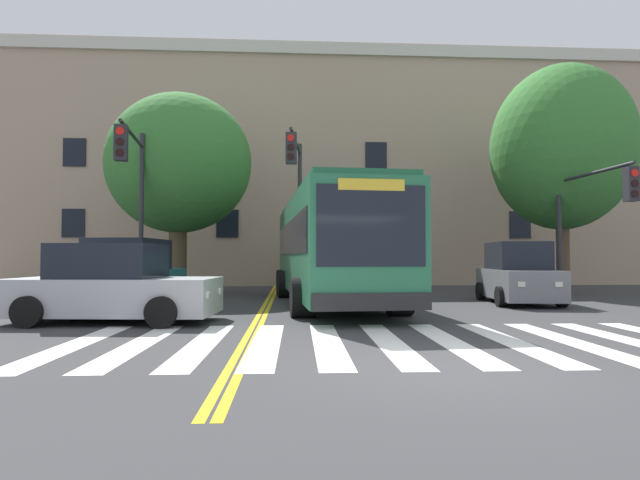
{
  "coord_description": "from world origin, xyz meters",
  "views": [
    {
      "loc": [
        -2.14,
        -6.5,
        1.46
      ],
      "look_at": [
        -1.3,
        8.1,
        1.96
      ],
      "focal_mm": 28.0,
      "sensor_mm": 36.0,
      "label": 1
    }
  ],
  "objects_px": {
    "city_bus": "(330,246)",
    "street_tree_curbside_small": "(179,164)",
    "car_navy_behind_bus": "(321,269)",
    "street_tree_curbside_large": "(561,148)",
    "car_grey_far_lane": "(518,275)",
    "traffic_light_near_corner": "(589,206)",
    "traffic_light_overhead": "(297,186)",
    "car_silver_cross_street": "(113,287)",
    "car_teal_near_lane": "(127,279)",
    "traffic_light_far_corner": "(134,182)"
  },
  "relations": [
    {
      "from": "street_tree_curbside_large",
      "to": "street_tree_curbside_small",
      "type": "relative_size",
      "value": 1.15
    },
    {
      "from": "traffic_light_near_corner",
      "to": "street_tree_curbside_small",
      "type": "xyz_separation_m",
      "value": [
        -14.14,
        4.16,
        2.0
      ]
    },
    {
      "from": "car_silver_cross_street",
      "to": "traffic_light_near_corner",
      "type": "distance_m",
      "value": 14.5
    },
    {
      "from": "city_bus",
      "to": "traffic_light_near_corner",
      "type": "xyz_separation_m",
      "value": [
        8.48,
        0.05,
        1.32
      ]
    },
    {
      "from": "car_navy_behind_bus",
      "to": "street_tree_curbside_large",
      "type": "distance_m",
      "value": 11.86
    },
    {
      "from": "car_navy_behind_bus",
      "to": "street_tree_curbside_large",
      "type": "relative_size",
      "value": 0.51
    },
    {
      "from": "car_teal_near_lane",
      "to": "traffic_light_near_corner",
      "type": "distance_m",
      "value": 14.43
    },
    {
      "from": "city_bus",
      "to": "traffic_light_near_corner",
      "type": "relative_size",
      "value": 2.41
    },
    {
      "from": "city_bus",
      "to": "street_tree_curbside_large",
      "type": "xyz_separation_m",
      "value": [
        9.48,
        3.44,
        3.99
      ]
    },
    {
      "from": "city_bus",
      "to": "car_teal_near_lane",
      "type": "distance_m",
      "value": 6.02
    },
    {
      "from": "car_navy_behind_bus",
      "to": "street_tree_curbside_small",
      "type": "xyz_separation_m",
      "value": [
        -5.91,
        -4.81,
        4.27
      ]
    },
    {
      "from": "street_tree_curbside_large",
      "to": "city_bus",
      "type": "bearing_deg",
      "value": -160.04
    },
    {
      "from": "city_bus",
      "to": "car_navy_behind_bus",
      "type": "relative_size",
      "value": 2.42
    },
    {
      "from": "traffic_light_near_corner",
      "to": "traffic_light_far_corner",
      "type": "xyz_separation_m",
      "value": [
        -14.64,
        0.23,
        0.7
      ]
    },
    {
      "from": "car_teal_near_lane",
      "to": "car_grey_far_lane",
      "type": "bearing_deg",
      "value": 7.55
    },
    {
      "from": "car_grey_far_lane",
      "to": "street_tree_curbside_large",
      "type": "relative_size",
      "value": 0.43
    },
    {
      "from": "traffic_light_far_corner",
      "to": "street_tree_curbside_large",
      "type": "relative_size",
      "value": 0.63
    },
    {
      "from": "car_teal_near_lane",
      "to": "car_grey_far_lane",
      "type": "distance_m",
      "value": 11.67
    },
    {
      "from": "city_bus",
      "to": "street_tree_curbside_small",
      "type": "xyz_separation_m",
      "value": [
        -5.66,
        4.2,
        3.32
      ]
    },
    {
      "from": "traffic_light_near_corner",
      "to": "street_tree_curbside_small",
      "type": "bearing_deg",
      "value": 163.62
    },
    {
      "from": "traffic_light_near_corner",
      "to": "car_teal_near_lane",
      "type": "bearing_deg",
      "value": -172.47
    },
    {
      "from": "city_bus",
      "to": "street_tree_curbside_small",
      "type": "distance_m",
      "value": 7.79
    },
    {
      "from": "city_bus",
      "to": "car_teal_near_lane",
      "type": "bearing_deg",
      "value": -162.16
    },
    {
      "from": "city_bus",
      "to": "street_tree_curbside_small",
      "type": "relative_size",
      "value": 1.43
    },
    {
      "from": "car_grey_far_lane",
      "to": "car_silver_cross_street",
      "type": "xyz_separation_m",
      "value": [
        -11.11,
        -3.88,
        -0.08
      ]
    },
    {
      "from": "car_navy_behind_bus",
      "to": "street_tree_curbside_large",
      "type": "xyz_separation_m",
      "value": [
        9.23,
        -5.57,
        4.94
      ]
    },
    {
      "from": "car_silver_cross_street",
      "to": "traffic_light_overhead",
      "type": "height_order",
      "value": "traffic_light_overhead"
    },
    {
      "from": "traffic_light_overhead",
      "to": "city_bus",
      "type": "bearing_deg",
      "value": -67.16
    },
    {
      "from": "city_bus",
      "to": "traffic_light_far_corner",
      "type": "bearing_deg",
      "value": 177.46
    },
    {
      "from": "car_teal_near_lane",
      "to": "car_grey_far_lane",
      "type": "relative_size",
      "value": 1.14
    },
    {
      "from": "car_grey_far_lane",
      "to": "traffic_light_far_corner",
      "type": "bearing_deg",
      "value": 177.34
    },
    {
      "from": "traffic_light_near_corner",
      "to": "traffic_light_overhead",
      "type": "relative_size",
      "value": 0.79
    },
    {
      "from": "car_navy_behind_bus",
      "to": "street_tree_curbside_large",
      "type": "bearing_deg",
      "value": -31.09
    },
    {
      "from": "car_silver_cross_street",
      "to": "car_grey_far_lane",
      "type": "bearing_deg",
      "value": 19.25
    },
    {
      "from": "city_bus",
      "to": "car_silver_cross_street",
      "type": "height_order",
      "value": "city_bus"
    },
    {
      "from": "traffic_light_far_corner",
      "to": "car_teal_near_lane",
      "type": "bearing_deg",
      "value": -76.54
    },
    {
      "from": "car_teal_near_lane",
      "to": "traffic_light_far_corner",
      "type": "distance_m",
      "value": 3.64
    },
    {
      "from": "street_tree_curbside_small",
      "to": "car_silver_cross_street",
      "type": "bearing_deg",
      "value": -86.85
    },
    {
      "from": "city_bus",
      "to": "car_silver_cross_street",
      "type": "distance_m",
      "value": 6.74
    },
    {
      "from": "car_grey_far_lane",
      "to": "car_navy_behind_bus",
      "type": "bearing_deg",
      "value": 121.31
    },
    {
      "from": "traffic_light_near_corner",
      "to": "street_tree_curbside_large",
      "type": "bearing_deg",
      "value": 73.48
    },
    {
      "from": "street_tree_curbside_small",
      "to": "car_grey_far_lane",
      "type": "bearing_deg",
      "value": -21.22
    },
    {
      "from": "traffic_light_far_corner",
      "to": "street_tree_curbside_small",
      "type": "xyz_separation_m",
      "value": [
        0.5,
        3.93,
        1.31
      ]
    },
    {
      "from": "car_grey_far_lane",
      "to": "street_tree_curbside_small",
      "type": "bearing_deg",
      "value": 158.78
    },
    {
      "from": "traffic_light_near_corner",
      "to": "street_tree_curbside_large",
      "type": "relative_size",
      "value": 0.52
    },
    {
      "from": "traffic_light_near_corner",
      "to": "traffic_light_overhead",
      "type": "bearing_deg",
      "value": 165.93
    },
    {
      "from": "city_bus",
      "to": "car_teal_near_lane",
      "type": "xyz_separation_m",
      "value": [
        -5.66,
        -1.82,
        -0.92
      ]
    },
    {
      "from": "car_grey_far_lane",
      "to": "street_tree_curbside_small",
      "type": "xyz_separation_m",
      "value": [
        -11.57,
        4.49,
        4.24
      ]
    },
    {
      "from": "car_navy_behind_bus",
      "to": "car_silver_cross_street",
      "type": "distance_m",
      "value": 14.26
    },
    {
      "from": "street_tree_curbside_large",
      "to": "traffic_light_far_corner",
      "type": "bearing_deg",
      "value": -168.54
    }
  ]
}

